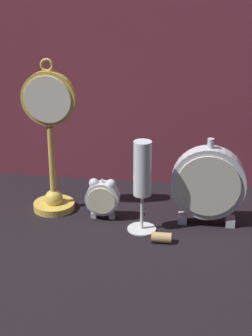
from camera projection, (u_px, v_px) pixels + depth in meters
ground_plane at (121, 241)px, 1.18m from camera, size 4.00×4.00×0.00m
fabric_backdrop_drape at (140, 52)px, 1.35m from camera, size 1.54×0.01×0.67m
pocket_watch_on_stand at (51, 146)px, 1.26m from camera, size 0.12×0.10×0.35m
alarm_clock_twin_bell at (102, 197)px, 1.25m from camera, size 0.08×0.03×0.10m
mantel_clock_silver at (208, 184)px, 1.21m from camera, size 0.16×0.04×0.20m
champagne_flute at (142, 177)px, 1.18m from camera, size 0.06×0.06×0.20m
wine_cork at (161, 238)px, 1.17m from camera, size 0.04×0.02×0.02m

